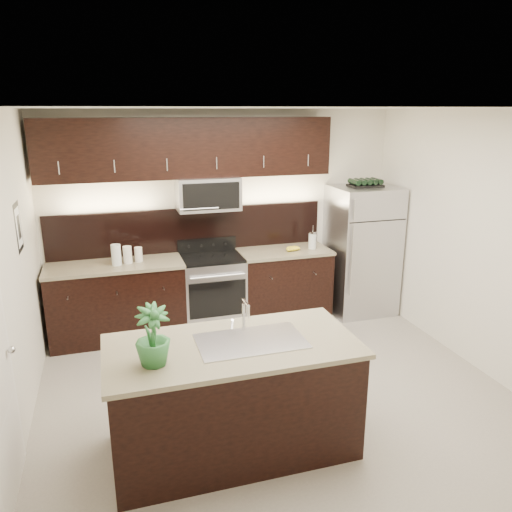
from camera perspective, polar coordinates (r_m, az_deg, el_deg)
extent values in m
plane|color=gray|center=(5.16, 2.02, -15.00)|extent=(4.50, 4.50, 0.00)
cube|color=beige|center=(6.47, -3.61, 4.44)|extent=(4.50, 0.02, 2.70)
cube|color=beige|center=(2.92, 15.32, -11.48)|extent=(4.50, 0.02, 2.70)
cube|color=beige|center=(4.44, -26.47, -2.91)|extent=(0.02, 4.00, 2.70)
cube|color=beige|center=(5.72, 24.02, 1.44)|extent=(0.02, 4.00, 2.70)
cube|color=white|center=(4.40, 2.39, 16.55)|extent=(4.50, 4.00, 0.02)
sphere|color=silver|center=(4.12, -26.17, -9.61)|extent=(0.06, 0.06, 0.06)
cube|color=black|center=(5.08, -25.49, 3.01)|extent=(0.01, 0.32, 0.46)
cube|color=white|center=(5.08, -25.46, 3.01)|extent=(0.00, 0.24, 0.36)
cube|color=black|center=(6.26, -15.53, -5.16)|extent=(1.57, 0.62, 0.90)
cube|color=black|center=(6.62, 3.16, -3.36)|extent=(1.16, 0.62, 0.90)
cube|color=#B2B2B7|center=(6.38, -5.00, -4.20)|extent=(0.76, 0.62, 0.90)
cube|color=black|center=(6.23, -5.11, -0.19)|extent=(0.76, 0.60, 0.03)
cube|color=tan|center=(6.11, -15.86, -1.05)|extent=(1.59, 0.65, 0.04)
cube|color=tan|center=(6.48, 3.22, 0.55)|extent=(1.18, 0.65, 0.04)
cube|color=black|center=(6.39, -7.53, 3.00)|extent=(3.49, 0.02, 0.56)
cube|color=#B2B2B7|center=(6.16, -5.51, 7.11)|extent=(0.76, 0.40, 0.40)
cube|color=black|center=(6.09, -7.65, 12.15)|extent=(3.49, 0.33, 0.70)
cube|color=black|center=(4.17, -2.62, -16.04)|extent=(1.90, 0.90, 0.90)
cube|color=tan|center=(3.94, -2.71, -10.26)|extent=(1.96, 0.96, 0.04)
cube|color=silver|center=(3.97, -0.58, -9.65)|extent=(0.84, 0.50, 0.01)
cylinder|color=silver|center=(4.10, -1.42, -6.99)|extent=(0.03, 0.03, 0.24)
cylinder|color=silver|center=(3.98, -1.16, -5.39)|extent=(0.02, 0.14, 0.02)
cylinder|color=silver|center=(3.94, -0.88, -6.43)|extent=(0.02, 0.02, 0.10)
cube|color=#B2B2B7|center=(6.88, 11.94, 0.65)|extent=(0.83, 0.75, 1.72)
cube|color=black|center=(6.70, 12.38, 7.86)|extent=(0.42, 0.26, 0.03)
cylinder|color=black|center=(6.62, 11.17, 8.27)|extent=(0.07, 0.24, 0.07)
cylinder|color=black|center=(6.66, 11.80, 8.28)|extent=(0.07, 0.24, 0.07)
cylinder|color=black|center=(6.70, 12.41, 8.29)|extent=(0.07, 0.24, 0.07)
cylinder|color=black|center=(6.74, 13.02, 8.30)|extent=(0.07, 0.24, 0.07)
cylinder|color=black|center=(6.78, 13.62, 8.30)|extent=(0.07, 0.24, 0.07)
imported|color=#27632D|center=(3.62, -11.74, -8.91)|extent=(0.29, 0.29, 0.44)
cylinder|color=silver|center=(6.02, -15.69, 0.13)|extent=(0.11, 0.11, 0.25)
cylinder|color=silver|center=(6.06, -14.48, 0.13)|extent=(0.10, 0.10, 0.20)
cylinder|color=silver|center=(6.11, -13.28, 0.18)|extent=(0.09, 0.09, 0.17)
cylinder|color=silver|center=(6.54, 6.46, 1.71)|extent=(0.10, 0.10, 0.20)
cylinder|color=silver|center=(6.51, 6.49, 2.65)|extent=(0.10, 0.10, 0.02)
cylinder|color=silver|center=(6.50, 6.51, 3.08)|extent=(0.01, 0.01, 0.08)
ellipsoid|color=yellow|center=(6.40, 3.74, 0.82)|extent=(0.22, 0.19, 0.06)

